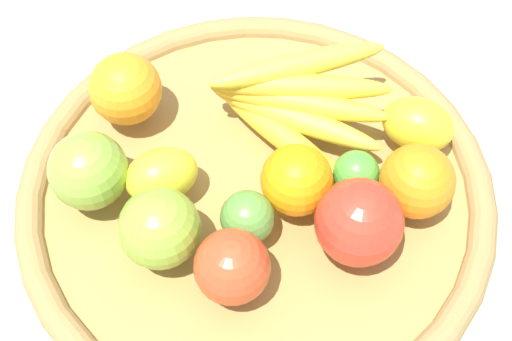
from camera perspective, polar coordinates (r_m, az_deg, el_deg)
ground_plane at (r=0.73m, az=0.00°, el=-2.60°), size 2.40×2.40×0.00m
basket at (r=0.71m, az=0.00°, el=-1.78°), size 0.48×0.48×0.04m
lemon_0 at (r=0.72m, az=12.90°, el=3.64°), size 0.09×0.09×0.05m
banana_bunch at (r=0.71m, az=3.15°, el=5.53°), size 0.19×0.17×0.07m
apple_1 at (r=0.63m, az=8.27°, el=-4.14°), size 0.09×0.09×0.08m
lemon_1 at (r=0.67m, az=-7.61°, el=-0.39°), size 0.08×0.06×0.05m
orange_2 at (r=0.66m, az=3.29°, el=-0.77°), size 0.07×0.07×0.07m
apple_3 at (r=0.61m, az=-1.94°, el=-7.74°), size 0.08×0.08×0.07m
lime_0 at (r=0.68m, az=8.05°, el=-0.23°), size 0.06×0.06×0.04m
orange_0 at (r=0.73m, az=-10.45°, el=6.45°), size 0.10×0.10×0.07m
apple_0 at (r=0.63m, az=-7.75°, el=-4.61°), size 0.09×0.09×0.07m
lime_1 at (r=0.65m, az=-0.70°, el=-3.79°), size 0.07×0.07×0.05m
apple_2 at (r=0.68m, az=-13.33°, el=-0.01°), size 0.09×0.09×0.07m
orange_1 at (r=0.67m, az=12.82°, el=-0.85°), size 0.09×0.09×0.07m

